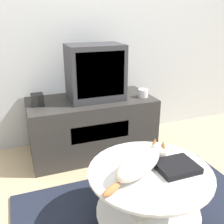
{
  "coord_description": "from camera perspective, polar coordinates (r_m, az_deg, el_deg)",
  "views": [
    {
      "loc": [
        -0.7,
        -1.14,
        1.31
      ],
      "look_at": [
        -0.06,
        0.58,
        0.61
      ],
      "focal_mm": 42.0,
      "sensor_mm": 36.0,
      "label": 1
    }
  ],
  "objects": [
    {
      "name": "cat",
      "position": [
        1.57,
        6.39,
        -10.87
      ],
      "size": [
        0.53,
        0.34,
        0.13
      ],
      "rotation": [
        0.0,
        0.0,
        0.51
      ],
      "color": "silver",
      "rests_on": "coffee_table"
    },
    {
      "name": "speaker",
      "position": [
        2.37,
        -15.94,
        2.59
      ],
      "size": [
        0.1,
        0.1,
        0.1
      ],
      "color": "black",
      "rests_on": "tv_stand"
    },
    {
      "name": "dvd_box",
      "position": [
        1.65,
        13.82,
        -11.43
      ],
      "size": [
        0.24,
        0.21,
        0.04
      ],
      "color": "black",
      "rests_on": "coffee_table"
    },
    {
      "name": "coffee_table",
      "position": [
        1.71,
        8.05,
        -16.53
      ],
      "size": [
        0.75,
        0.75,
        0.41
      ],
      "color": "#B2B2B7",
      "rests_on": "rug"
    },
    {
      "name": "mug",
      "position": [
        2.53,
        6.77,
        4.11
      ],
      "size": [
        0.1,
        0.1,
        0.08
      ],
      "color": "white",
      "rests_on": "tv_stand"
    },
    {
      "name": "tv",
      "position": [
        2.42,
        -3.66,
        8.6
      ],
      "size": [
        0.5,
        0.34,
        0.5
      ],
      "color": "#333338",
      "rests_on": "tv_stand"
    },
    {
      "name": "tv_stand",
      "position": [
        2.57,
        -4.44,
        -3.0
      ],
      "size": [
        1.18,
        0.57,
        0.55
      ],
      "color": "#33302D",
      "rests_on": "ground_plane"
    },
    {
      "name": "wall_back",
      "position": [
        2.73,
        -6.14,
        20.5
      ],
      "size": [
        8.0,
        0.05,
        2.6
      ],
      "color": "silver",
      "rests_on": "ground_plane"
    }
  ]
}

